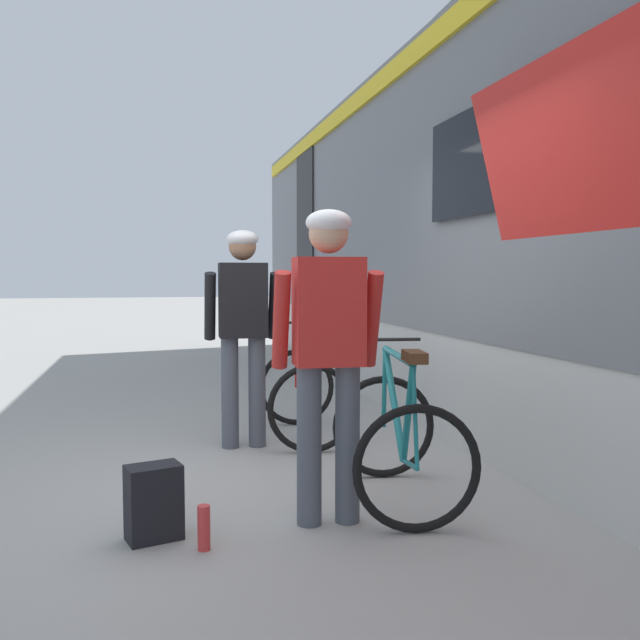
# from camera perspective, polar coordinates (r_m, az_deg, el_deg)

# --- Properties ---
(ground_plane) EXTENTS (80.00, 80.00, 0.00)m
(ground_plane) POSITION_cam_1_polar(r_m,az_deg,el_deg) (4.63, -4.31, -13.83)
(ground_plane) COLOR #A09E99
(cyclist_near_in_red) EXTENTS (0.62, 0.33, 1.76)m
(cyclist_near_in_red) POSITION_cam_1_polar(r_m,az_deg,el_deg) (3.76, 0.71, -1.49)
(cyclist_near_in_red) COLOR #4C515B
(cyclist_near_in_red) RESTS_ON ground
(cyclist_far_in_dark) EXTENTS (0.62, 0.32, 1.76)m
(cyclist_far_in_dark) POSITION_cam_1_polar(r_m,az_deg,el_deg) (5.49, -6.52, 0.15)
(cyclist_far_in_dark) COLOR #4C515B
(cyclist_far_in_dark) RESTS_ON ground
(bicycle_near_teal) EXTENTS (0.87, 1.17, 0.99)m
(bicycle_near_teal) POSITION_cam_1_polar(r_m,az_deg,el_deg) (4.24, 6.65, -9.85)
(bicycle_near_teal) COLOR black
(bicycle_near_teal) RESTS_ON ground
(bicycle_far_red) EXTENTS (0.80, 1.13, 0.99)m
(bicycle_far_red) POSITION_cam_1_polar(r_m,az_deg,el_deg) (5.83, -1.38, -6.07)
(bicycle_far_red) COLOR black
(bicycle_far_red) RESTS_ON ground
(backpack_on_platform) EXTENTS (0.32, 0.25, 0.40)m
(backpack_on_platform) POSITION_cam_1_polar(r_m,az_deg,el_deg) (3.80, -13.85, -14.71)
(backpack_on_platform) COLOR black
(backpack_on_platform) RESTS_ON ground
(water_bottle_near_the_bikes) EXTENTS (0.07, 0.07, 0.18)m
(water_bottle_near_the_bikes) POSITION_cam_1_polar(r_m,az_deg,el_deg) (6.03, 2.40, -8.75)
(water_bottle_near_the_bikes) COLOR #338CCC
(water_bottle_near_the_bikes) RESTS_ON ground
(water_bottle_by_the_backpack) EXTENTS (0.07, 0.07, 0.23)m
(water_bottle_by_the_backpack) POSITION_cam_1_polar(r_m,az_deg,el_deg) (3.65, -9.77, -16.89)
(water_bottle_by_the_backpack) COLOR red
(water_bottle_by_the_backpack) RESTS_ON ground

